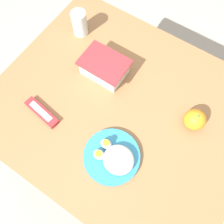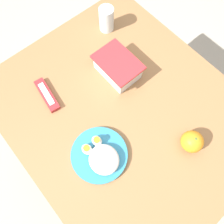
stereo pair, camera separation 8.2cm
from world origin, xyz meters
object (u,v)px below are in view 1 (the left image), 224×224
at_px(rice_plate, 113,157).
at_px(drinking_glass, 80,23).
at_px(food_container, 105,68).
at_px(orange_fruit, 195,120).
at_px(candy_bar, 42,112).

relative_size(rice_plate, drinking_glass, 1.87).
distance_m(food_container, rice_plate, 0.36).
height_order(orange_fruit, rice_plate, orange_fruit).
relative_size(food_container, orange_fruit, 2.31).
distance_m(food_container, candy_bar, 0.30).
height_order(food_container, orange_fruit, same).
bearing_deg(food_container, candy_bar, -109.56).
bearing_deg(rice_plate, food_container, 128.98).
bearing_deg(candy_bar, rice_plate, 1.24).
xyz_separation_m(food_container, orange_fruit, (0.40, -0.00, 0.01)).
bearing_deg(food_container, rice_plate, -51.02).
bearing_deg(food_container, orange_fruit, -0.40).
bearing_deg(candy_bar, orange_fruit, 29.31).
bearing_deg(candy_bar, drinking_glass, 104.92).
height_order(orange_fruit, drinking_glass, drinking_glass).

